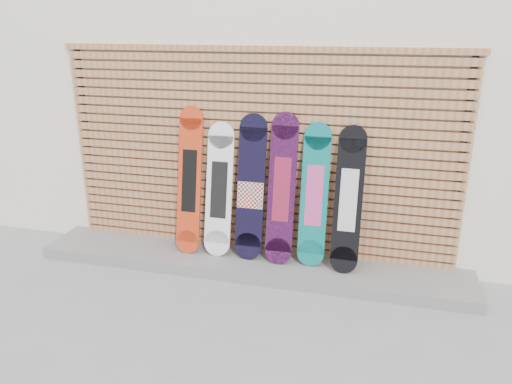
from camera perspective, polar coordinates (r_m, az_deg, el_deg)
ground at (r=4.83m, az=-1.17°, el=-12.53°), size 80.00×80.00×0.00m
building at (r=7.52m, az=10.01°, el=13.18°), size 12.00×5.00×3.60m
concrete_step at (r=5.41m, az=-0.74°, el=-8.13°), size 4.60×0.70×0.12m
slat_wall at (r=5.26m, az=0.05°, el=4.49°), size 4.26×0.08×2.29m
snowboard_0 at (r=5.38m, az=-7.61°, el=1.26°), size 0.26×0.33×1.57m
snowboard_1 at (r=5.30m, az=-4.23°, el=0.24°), size 0.29×0.31×1.41m
snowboard_2 at (r=5.19m, az=-0.60°, el=0.36°), size 0.29×0.31×1.52m
snowboard_3 at (r=5.10m, az=2.96°, el=0.29°), size 0.28×0.34×1.55m
snowboard_4 at (r=5.08m, az=6.68°, el=-0.41°), size 0.28×0.30×1.46m
snowboard_5 at (r=5.02m, az=10.51°, el=-0.92°), size 0.28×0.36×1.45m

